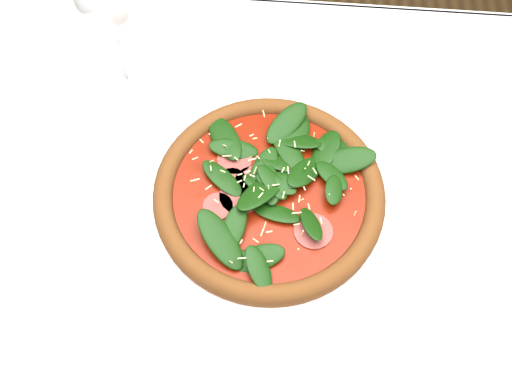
{
  "coord_description": "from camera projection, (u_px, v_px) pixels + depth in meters",
  "views": [
    {
      "loc": [
        -0.04,
        -0.35,
        1.44
      ],
      "look_at": [
        -0.08,
        0.01,
        0.77
      ],
      "focal_mm": 40.0,
      "sensor_mm": 36.0,
      "label": 1
    }
  ],
  "objects": [
    {
      "name": "ground",
      "position": [
        286.0,
        346.0,
        1.43
      ],
      "size": [
        6.0,
        6.0,
        0.0
      ],
      "primitive_type": "plane",
      "color": "brown",
      "rests_on": "ground"
    },
    {
      "name": "dining_table",
      "position": [
        305.0,
        242.0,
        0.86
      ],
      "size": [
        1.21,
        0.81,
        0.75
      ],
      "color": "white",
      "rests_on": "ground"
    },
    {
      "name": "plate",
      "position": [
        269.0,
        199.0,
        0.78
      ],
      "size": [
        0.36,
        0.36,
        0.02
      ],
      "color": "white",
      "rests_on": "dining_table"
    },
    {
      "name": "pizza",
      "position": [
        269.0,
        192.0,
        0.76
      ],
      "size": [
        0.4,
        0.4,
        0.04
      ],
      "rotation": [
        0.0,
        0.0,
        0.35
      ],
      "color": "brown",
      "rests_on": "plate"
    },
    {
      "name": "wine_glass",
      "position": [
        108.0,
        3.0,
        0.76
      ],
      "size": [
        0.09,
        0.09,
        0.22
      ],
      "color": "white",
      "rests_on": "dining_table"
    }
  ]
}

